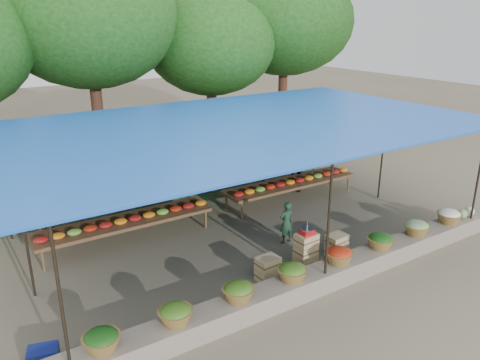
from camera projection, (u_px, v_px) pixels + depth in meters
ground at (243, 236)px, 11.47m from camera, size 60.00×60.00×0.00m
stone_curb at (319, 279)px, 9.22m from camera, size 10.60×0.55×0.40m
stall_canopy at (242, 129)px, 10.65m from camera, size 10.80×6.60×2.82m
produce_baskets at (316, 264)px, 9.05m from camera, size 8.98×0.58×0.34m
netting_backdrop at (184, 156)px, 13.56m from camera, size 10.60×0.06×2.50m
tree_row at (153, 29)px, 15.00m from camera, size 16.51×5.50×7.12m
fruit_table_left at (124, 217)px, 11.07m from camera, size 4.21×0.95×0.93m
fruit_table_right at (290, 179)px, 13.62m from camera, size 4.21×0.95×0.93m
crate_counter at (305, 254)px, 9.96m from camera, size 2.37×0.37×0.77m
weighing_scale at (307, 231)px, 9.80m from camera, size 0.29×0.29×0.31m
vendor_seated at (286, 223)px, 10.97m from camera, size 0.38×0.25×1.03m
customer_left at (49, 215)px, 10.78m from camera, size 0.81×0.67×1.52m
customer_mid at (263, 166)px, 13.98m from camera, size 1.22×0.86×1.71m
customer_right at (295, 166)px, 14.23m from camera, size 0.95×0.89×1.57m
blue_crate_front at (43, 356)px, 7.22m from camera, size 0.52×0.44×0.27m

